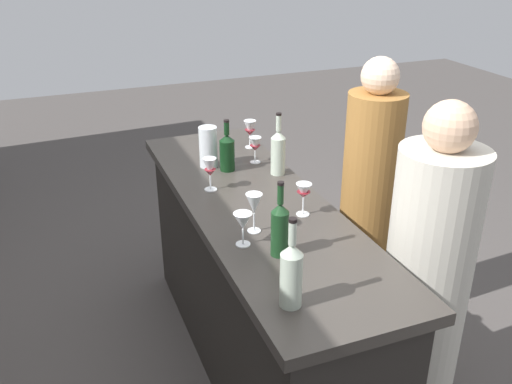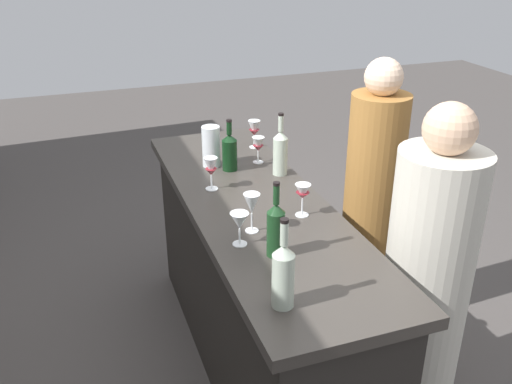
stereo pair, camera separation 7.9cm
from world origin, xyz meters
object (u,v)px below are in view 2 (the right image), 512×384
wine_bottle_second_right_dark_green (230,151)px  person_center_guest (426,282)px  wine_glass_near_left (254,129)px  wine_bottle_second_left_olive_green (276,228)px  wine_glass_far_left (252,205)px  wine_glass_far_right (240,222)px  wine_glass_far_center (211,168)px  person_left_guest (371,210)px  wine_bottle_center_clear_pale (280,152)px  wine_glass_near_center (258,145)px  wine_bottle_leftmost_clear_pale (283,274)px  water_pitcher (211,146)px  wine_glass_near_right (303,193)px

wine_bottle_second_right_dark_green → person_center_guest: size_ratio=0.18×
wine_bottle_second_right_dark_green → wine_glass_near_left: size_ratio=1.70×
wine_bottle_second_left_olive_green → wine_glass_far_left: 0.21m
wine_glass_near_left → wine_glass_far_right: wine_glass_near_left is taller
wine_glass_far_center → person_left_guest: bearing=-93.4°
wine_bottle_center_clear_pale → person_left_guest: 0.62m
wine_bottle_second_left_olive_green → wine_glass_near_center: 0.95m
wine_glass_far_center → wine_bottle_leftmost_clear_pale: bearing=178.5°
wine_glass_near_center → wine_glass_far_center: wine_glass_far_center is taller
wine_glass_far_center → person_left_guest: size_ratio=0.11×
wine_bottle_second_left_olive_green → wine_glass_near_left: (1.15, -0.32, -0.01)m
wine_bottle_second_right_dark_green → wine_glass_far_center: (-0.20, 0.16, 0.01)m
wine_glass_near_center → water_pitcher: size_ratio=0.66×
wine_glass_near_left → wine_glass_near_center: 0.23m
water_pitcher → person_left_guest: person_left_guest is taller
wine_glass_far_left → person_center_guest: size_ratio=0.11×
wine_bottle_second_right_dark_green → wine_bottle_leftmost_clear_pale: bearing=171.2°
wine_bottle_center_clear_pale → wine_glass_far_left: 0.62m
wine_bottle_leftmost_clear_pale → wine_bottle_second_left_olive_green: (0.31, -0.10, -0.01)m
wine_bottle_second_right_dark_green → water_pitcher: (0.09, 0.08, 0.00)m
wine_glass_far_center → wine_glass_near_left: bearing=-39.1°
wine_glass_far_right → wine_glass_far_center: bearing=-3.7°
wine_glass_far_left → water_pitcher: bearing=-2.7°
wine_glass_far_left → water_pitcher: size_ratio=0.79×
person_left_guest → person_center_guest: (-0.65, 0.09, -0.03)m
wine_glass_far_right → wine_glass_near_center: bearing=-24.6°
wine_bottle_second_left_olive_green → wine_glass_far_right: bearing=41.3°
wine_glass_far_right → person_left_guest: 1.09m
wine_glass_near_center → wine_glass_far_left: size_ratio=0.84×
person_left_guest → wine_glass_near_center: bearing=-9.3°
wine_bottle_second_left_olive_green → wine_glass_near_right: size_ratio=2.06×
wine_bottle_second_right_dark_green → person_left_guest: bearing=-109.7°
wine_bottle_second_right_dark_green → wine_glass_far_left: size_ratio=1.59×
wine_bottle_leftmost_clear_pale → wine_bottle_second_right_dark_green: wine_bottle_leftmost_clear_pale is taller
wine_bottle_leftmost_clear_pale → wine_glass_near_left: 1.51m
wine_glass_far_right → water_pitcher: 0.85m
wine_glass_near_right → wine_glass_far_left: size_ratio=0.87×
wine_glass_near_center → water_pitcher: 0.25m
wine_bottle_center_clear_pale → wine_glass_near_center: wine_bottle_center_clear_pale is taller
wine_bottle_center_clear_pale → wine_glass_near_right: size_ratio=2.18×
wine_glass_near_left → wine_glass_near_center: (-0.23, 0.06, -0.01)m
wine_glass_near_left → wine_bottle_second_right_dark_green: bearing=139.9°
wine_bottle_leftmost_clear_pale → wine_bottle_second_right_dark_green: 1.20m
wine_bottle_second_left_olive_green → wine_bottle_second_right_dark_green: bearing=-5.8°
person_left_guest → water_pitcher: bearing=-3.9°
wine_bottle_second_right_dark_green → wine_glass_near_left: wine_bottle_second_right_dark_green is taller
wine_bottle_center_clear_pale → wine_bottle_second_right_dark_green: 0.27m
wine_glass_near_center → person_center_guest: bearing=-154.5°
wine_glass_near_center → person_center_guest: (-0.95, -0.45, -0.37)m
wine_bottle_leftmost_clear_pale → water_pitcher: (1.27, -0.11, -0.02)m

